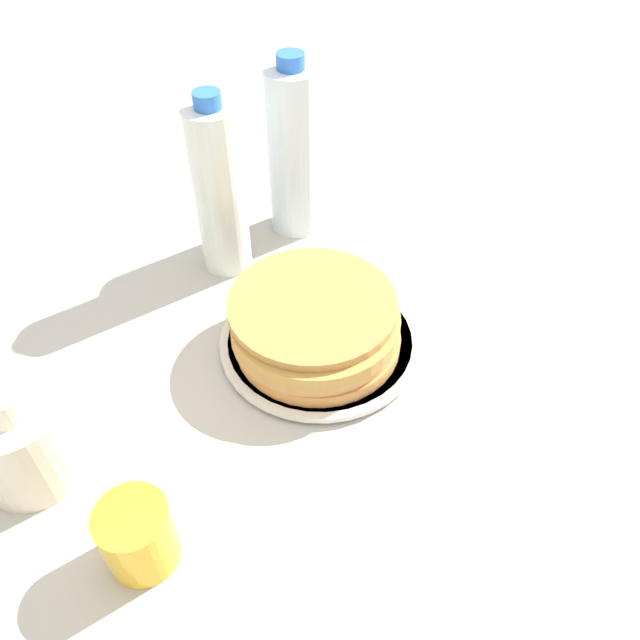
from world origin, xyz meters
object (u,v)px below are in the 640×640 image
at_px(water_bottle_near, 219,191).
at_px(water_bottle_mid, 294,152).
at_px(plate, 320,341).
at_px(pancake_stack, 315,324).
at_px(juice_glass, 138,536).
at_px(cream_jug, 21,435).

height_order(water_bottle_near, water_bottle_mid, water_bottle_mid).
relative_size(plate, pancake_stack, 1.17).
relative_size(pancake_stack, juice_glass, 2.83).
bearing_deg(pancake_stack, cream_jug, 14.54).
bearing_deg(water_bottle_mid, plate, 82.92).
bearing_deg(water_bottle_near, plate, 113.71).
height_order(plate, water_bottle_near, water_bottle_near).
height_order(cream_jug, water_bottle_near, water_bottle_near).
bearing_deg(water_bottle_near, juice_glass, 70.15).
xyz_separation_m(plate, pancake_stack, (0.01, 0.00, 0.03)).
height_order(pancake_stack, water_bottle_near, water_bottle_near).
height_order(cream_jug, water_bottle_mid, water_bottle_mid).
relative_size(plate, water_bottle_near, 0.98).
bearing_deg(water_bottle_mid, water_bottle_near, 28.85).
distance_m(cream_jug, water_bottle_near, 0.34).
xyz_separation_m(plate, water_bottle_mid, (-0.03, -0.23, 0.11)).
xyz_separation_m(pancake_stack, water_bottle_mid, (-0.04, -0.24, 0.07)).
bearing_deg(cream_jug, plate, -164.98).
bearing_deg(juice_glass, plate, -136.80).
bearing_deg(water_bottle_near, pancake_stack, 111.34).
bearing_deg(cream_jug, water_bottle_mid, -136.68).
bearing_deg(plate, juice_glass, 43.20).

